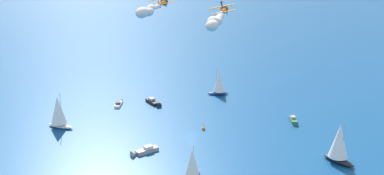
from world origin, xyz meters
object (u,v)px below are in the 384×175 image
motorboat_trailing (143,151)px  motorboat_far_port (294,121)px  sailboat_offshore (219,83)px  sailboat_near_centre (339,143)px  biplane_lead (162,3)px  motorboat_inshore (119,104)px  wingwalker_wingman (221,3)px  motorboat_ahead (154,103)px  marker_buoy (203,128)px  sailboat_far_stbd (192,163)px  biplane_wingman (223,11)px  sailboat_mid_cluster (58,112)px

motorboat_trailing → motorboat_far_port: bearing=-20.3°
sailboat_offshore → motorboat_trailing: size_ratio=1.21×
sailboat_near_centre → biplane_lead: 62.72m
sailboat_near_centre → motorboat_far_port: 30.41m
motorboat_inshore → biplane_lead: size_ratio=0.96×
motorboat_far_port → motorboat_inshore: bearing=117.2°
sailboat_near_centre → sailboat_offshore: sailboat_near_centre is taller
motorboat_far_port → wingwalker_wingman: bearing=159.8°
motorboat_ahead → marker_buoy: size_ratio=4.25×
motorboat_far_port → motorboat_inshore: (-28.63, 55.68, 0.01)m
motorboat_far_port → sailboat_far_stbd: (-50.75, -1.46, 3.40)m
motorboat_far_port → biplane_lead: bearing=146.1°
motorboat_inshore → biplane_wingman: bearing=-87.3°
sailboat_far_stbd → sailboat_mid_cluster: bearing=94.8°
sailboat_far_stbd → sailboat_offshore: (56.19, 38.24, 0.79)m
motorboat_trailing → motorboat_inshore: bearing=60.5°
motorboat_trailing → marker_buoy: marker_buoy is taller
sailboat_offshore → marker_buoy: bearing=-147.9°
biplane_wingman → sailboat_mid_cluster: bearing=123.8°
motorboat_inshore → motorboat_trailing: size_ratio=0.78×
sailboat_far_stbd → sailboat_mid_cluster: size_ratio=0.74×
motorboat_inshore → biplane_wingman: 60.07m
motorboat_trailing → marker_buoy: 24.67m
sailboat_near_centre → wingwalker_wingman: size_ratio=8.10×
sailboat_near_centre → marker_buoy: (-7.70, 42.01, -5.25)m
motorboat_inshore → marker_buoy: marker_buoy is taller
motorboat_inshore → sailboat_far_stbd: bearing=-111.2°
motorboat_inshore → sailboat_mid_cluster: (-26.66, -3.08, 4.79)m
sailboat_far_stbd → biplane_lead: size_ratio=1.24×
sailboat_mid_cluster → marker_buoy: bearing=-49.2°
motorboat_trailing → wingwalker_wingman: bearing=-20.4°
motorboat_far_port → motorboat_trailing: motorboat_trailing is taller
marker_buoy → motorboat_ahead: bearing=79.1°
sailboat_far_stbd → sailboat_mid_cluster: 54.26m
sailboat_mid_cluster → marker_buoy: (30.20, -35.00, -4.96)m
motorboat_far_port → motorboat_inshore: motorboat_inshore is taller
motorboat_trailing → marker_buoy: size_ratio=4.10×
motorboat_ahead → sailboat_mid_cluster: (-35.82, 5.73, 4.68)m
motorboat_trailing → biplane_lead: (13.73, 5.82, 39.92)m
motorboat_ahead → biplane_wingman: bearing=-100.5°
motorboat_ahead → sailboat_offshore: bearing=-22.0°
motorboat_trailing → biplane_wingman: 45.62m
sailboat_near_centre → motorboat_trailing: (-32.36, 42.83, -4.99)m
sailboat_near_centre → biplane_wingman: size_ratio=1.77×
motorboat_inshore → marker_buoy: (3.54, -38.09, -0.17)m
biplane_wingman → wingwalker_wingman: (-0.24, 0.40, 2.10)m
sailboat_offshore → marker_buoy: 36.33m
motorboat_ahead → motorboat_far_port: bearing=-67.4°
motorboat_ahead → biplane_lead: size_ratio=1.27×
sailboat_offshore → marker_buoy: (-30.53, -19.19, -4.36)m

